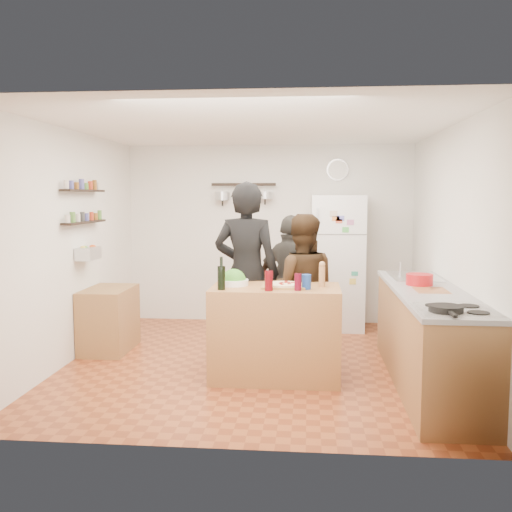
# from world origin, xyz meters

# --- Properties ---
(room_shell) EXTENTS (4.20, 4.20, 4.20)m
(room_shell) POSITION_xyz_m (0.00, 0.39, 1.25)
(room_shell) COLOR brown
(room_shell) RESTS_ON ground
(prep_island) EXTENTS (1.25, 0.72, 0.91)m
(prep_island) POSITION_xyz_m (0.24, -0.46, 0.46)
(prep_island) COLOR #A46D3C
(prep_island) RESTS_ON floor
(pizza_board) EXTENTS (0.42, 0.34, 0.02)m
(pizza_board) POSITION_xyz_m (0.32, -0.48, 0.92)
(pizza_board) COLOR olive
(pizza_board) RESTS_ON prep_island
(pizza) EXTENTS (0.34, 0.34, 0.02)m
(pizza) POSITION_xyz_m (0.32, -0.48, 0.94)
(pizza) COLOR beige
(pizza) RESTS_ON pizza_board
(salad_bowl) EXTENTS (0.29, 0.29, 0.06)m
(salad_bowl) POSITION_xyz_m (-0.18, -0.41, 0.94)
(salad_bowl) COLOR white
(salad_bowl) RESTS_ON prep_island
(wine_bottle) EXTENTS (0.07, 0.07, 0.22)m
(wine_bottle) POSITION_xyz_m (-0.26, -0.68, 1.02)
(wine_bottle) COLOR black
(wine_bottle) RESTS_ON prep_island
(wine_glass_near) EXTENTS (0.08, 0.08, 0.19)m
(wine_glass_near) POSITION_xyz_m (0.19, -0.70, 1.00)
(wine_glass_near) COLOR #53070C
(wine_glass_near) RESTS_ON prep_island
(wine_glass_far) EXTENTS (0.07, 0.07, 0.16)m
(wine_glass_far) POSITION_xyz_m (0.46, -0.66, 0.99)
(wine_glass_far) COLOR #4F0618
(wine_glass_far) RESTS_ON prep_island
(pepper_mill) EXTENTS (0.06, 0.06, 0.20)m
(pepper_mill) POSITION_xyz_m (0.69, -0.41, 1.01)
(pepper_mill) COLOR #AA7547
(pepper_mill) RESTS_ON prep_island
(salt_canister) EXTENTS (0.09, 0.09, 0.14)m
(salt_canister) POSITION_xyz_m (0.54, -0.58, 0.98)
(salt_canister) COLOR navy
(salt_canister) RESTS_ON prep_island
(person_left) EXTENTS (0.77, 0.57, 1.94)m
(person_left) POSITION_xyz_m (-0.09, 0.02, 0.97)
(person_left) COLOR black
(person_left) RESTS_ON floor
(person_center) EXTENTS (0.79, 0.61, 1.60)m
(person_center) POSITION_xyz_m (0.49, 0.09, 0.80)
(person_center) COLOR black
(person_center) RESTS_ON floor
(person_back) EXTENTS (1.00, 0.76, 1.58)m
(person_back) POSITION_xyz_m (0.37, 0.57, 0.79)
(person_back) COLOR #2A2825
(person_back) RESTS_ON floor
(counter_run) EXTENTS (0.63, 2.63, 0.90)m
(counter_run) POSITION_xyz_m (1.70, -0.55, 0.45)
(counter_run) COLOR #9E7042
(counter_run) RESTS_ON floor
(stove_top) EXTENTS (0.60, 0.62, 0.02)m
(stove_top) POSITION_xyz_m (1.70, -1.50, 0.91)
(stove_top) COLOR white
(stove_top) RESTS_ON counter_run
(skillet) EXTENTS (0.26, 0.26, 0.05)m
(skillet) POSITION_xyz_m (1.60, -1.60, 0.94)
(skillet) COLOR black
(skillet) RESTS_ON stove_top
(sink) EXTENTS (0.50, 0.80, 0.03)m
(sink) POSITION_xyz_m (1.70, 0.30, 0.92)
(sink) COLOR silver
(sink) RESTS_ON counter_run
(cutting_board) EXTENTS (0.30, 0.40, 0.02)m
(cutting_board) POSITION_xyz_m (1.70, -0.59, 0.91)
(cutting_board) COLOR #965D36
(cutting_board) RESTS_ON counter_run
(red_bowl) EXTENTS (0.26, 0.26, 0.11)m
(red_bowl) POSITION_xyz_m (1.65, -0.28, 0.97)
(red_bowl) COLOR #B4141A
(red_bowl) RESTS_ON counter_run
(fridge) EXTENTS (0.70, 0.68, 1.80)m
(fridge) POSITION_xyz_m (0.95, 1.75, 0.90)
(fridge) COLOR white
(fridge) RESTS_ON floor
(wall_clock) EXTENTS (0.30, 0.03, 0.30)m
(wall_clock) POSITION_xyz_m (0.95, 2.08, 2.15)
(wall_clock) COLOR silver
(wall_clock) RESTS_ON back_wall
(spice_shelf_lower) EXTENTS (0.12, 1.00, 0.02)m
(spice_shelf_lower) POSITION_xyz_m (-1.93, 0.20, 1.50)
(spice_shelf_lower) COLOR black
(spice_shelf_lower) RESTS_ON left_wall
(spice_shelf_upper) EXTENTS (0.12, 1.00, 0.02)m
(spice_shelf_upper) POSITION_xyz_m (-1.93, 0.20, 1.85)
(spice_shelf_upper) COLOR black
(spice_shelf_upper) RESTS_ON left_wall
(produce_basket) EXTENTS (0.18, 0.35, 0.14)m
(produce_basket) POSITION_xyz_m (-1.90, 0.20, 1.15)
(produce_basket) COLOR silver
(produce_basket) RESTS_ON left_wall
(side_table) EXTENTS (0.50, 0.80, 0.73)m
(side_table) POSITION_xyz_m (-1.74, 0.36, 0.36)
(side_table) COLOR olive
(side_table) RESTS_ON floor
(pot_rack) EXTENTS (0.90, 0.04, 0.04)m
(pot_rack) POSITION_xyz_m (-0.35, 2.00, 1.95)
(pot_rack) COLOR black
(pot_rack) RESTS_ON back_wall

